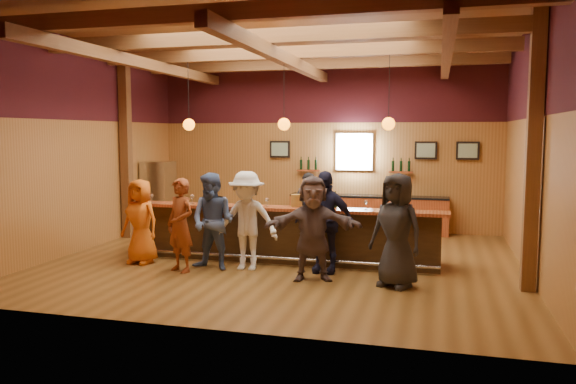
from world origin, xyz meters
name	(u,v)px	position (x,y,z in m)	size (l,w,h in m)	color
room	(285,98)	(0.00, 0.06, 3.21)	(9.04, 9.00, 4.52)	brown
bar_counter	(287,234)	(0.02, 0.15, 0.52)	(6.30, 1.07, 1.11)	black
back_bar_cabinet	(368,214)	(1.20, 3.72, 0.48)	(4.00, 0.52, 0.95)	maroon
window	(354,152)	(0.80, 3.95, 2.05)	(0.95, 0.09, 0.95)	silver
framed_pictures	(388,150)	(1.67, 3.94, 2.10)	(5.35, 0.05, 0.45)	black
wine_shelves	(354,168)	(0.80, 3.88, 1.62)	(3.00, 0.18, 0.30)	maroon
pendant_lights	(284,124)	(0.00, 0.00, 2.71)	(4.24, 0.24, 1.37)	black
stainless_fridge	(159,196)	(-4.10, 2.60, 0.90)	(0.70, 0.70, 1.80)	silver
customer_orange	(141,221)	(-2.66, -0.87, 0.82)	(0.80, 0.52, 1.64)	#D45E13
customer_redvest	(181,225)	(-1.61, -1.28, 0.86)	(0.63, 0.41, 1.72)	brown
customer_denim	(213,221)	(-1.10, -0.98, 0.90)	(0.88, 0.68, 1.80)	#465C8D
customer_white	(247,221)	(-0.49, -0.84, 0.92)	(1.18, 0.68, 1.83)	silver
customer_navy	(324,222)	(0.94, -0.65, 0.93)	(1.09, 0.45, 1.86)	#181831
customer_brown	(313,228)	(0.85, -1.23, 0.91)	(1.68, 0.53, 1.81)	#584646
customer_dark	(397,230)	(2.28, -1.30, 0.94)	(0.92, 0.60, 1.88)	black
bartender	(308,211)	(0.20, 1.24, 0.84)	(0.62, 0.40, 1.69)	black
ice_bucket	(296,200)	(0.26, -0.06, 1.23)	(0.22, 0.22, 0.24)	brown
bottle_a	(325,201)	(0.84, -0.10, 1.24)	(0.07, 0.07, 0.33)	black
bottle_b	(335,201)	(1.02, -0.02, 1.23)	(0.07, 0.07, 0.31)	black
glass_a	(152,196)	(-2.74, -0.26, 1.24)	(0.08, 0.08, 0.18)	silver
glass_b	(192,197)	(-1.86, -0.21, 1.25)	(0.09, 0.09, 0.20)	silver
glass_c	(212,198)	(-1.45, -0.15, 1.23)	(0.07, 0.07, 0.17)	silver
glass_d	(226,199)	(-1.13, -0.24, 1.23)	(0.07, 0.07, 0.16)	silver
glass_e	(267,200)	(-0.30, -0.17, 1.23)	(0.07, 0.07, 0.17)	silver
glass_f	(329,202)	(0.93, -0.18, 1.23)	(0.08, 0.08, 0.17)	silver
glass_g	(366,203)	(1.63, -0.16, 1.24)	(0.08, 0.08, 0.18)	silver
glass_h	(392,204)	(2.11, -0.21, 1.23)	(0.08, 0.08, 0.17)	silver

